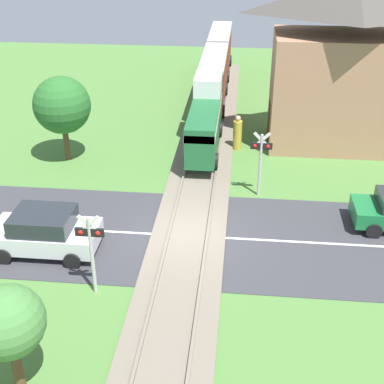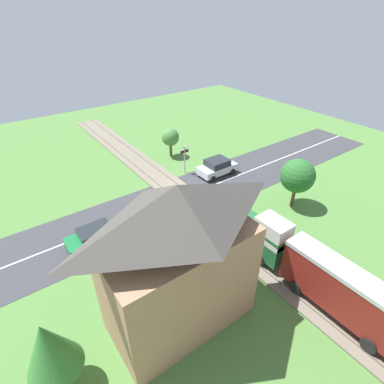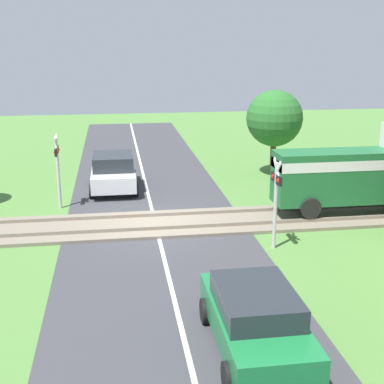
% 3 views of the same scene
% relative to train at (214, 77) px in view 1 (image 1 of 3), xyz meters
% --- Properties ---
extents(ground_plane, '(60.00, 60.00, 0.00)m').
position_rel_train_xyz_m(ground_plane, '(0.00, -14.56, -1.88)').
color(ground_plane, '#4C7A38').
extents(road_surface, '(48.00, 6.40, 0.02)m').
position_rel_train_xyz_m(road_surface, '(0.00, -14.56, -1.87)').
color(road_surface, '#38383D').
rests_on(road_surface, ground_plane).
extents(track_bed, '(2.80, 48.00, 0.24)m').
position_rel_train_xyz_m(track_bed, '(0.00, -14.56, -1.81)').
color(track_bed, '#756B5B').
rests_on(track_bed, ground_plane).
extents(train, '(1.58, 20.08, 3.18)m').
position_rel_train_xyz_m(train, '(0.00, 0.00, 0.00)').
color(train, '#1E6033').
rests_on(train, track_bed).
extents(car_near_crossing, '(3.79, 2.03, 1.59)m').
position_rel_train_xyz_m(car_near_crossing, '(-4.99, -16.00, -1.06)').
color(car_near_crossing, silver).
rests_on(car_near_crossing, ground_plane).
extents(crossing_signal_west_approach, '(0.90, 0.18, 2.90)m').
position_rel_train_xyz_m(crossing_signal_west_approach, '(-2.65, -18.10, -0.01)').
color(crossing_signal_west_approach, '#B7B7B7').
rests_on(crossing_signal_west_approach, ground_plane).
extents(crossing_signal_east_approach, '(0.90, 0.18, 2.90)m').
position_rel_train_xyz_m(crossing_signal_east_approach, '(2.65, -11.01, -0.01)').
color(crossing_signal_east_approach, '#B7B7B7').
rests_on(crossing_signal_east_approach, ground_plane).
extents(station_building, '(7.59, 4.13, 8.22)m').
position_rel_train_xyz_m(station_building, '(6.71, -5.06, 2.13)').
color(station_building, '#AD7A5B').
rests_on(station_building, ground_plane).
extents(pedestrian_by_station, '(0.44, 0.44, 1.78)m').
position_rel_train_xyz_m(pedestrian_by_station, '(1.60, -6.19, -1.07)').
color(pedestrian_by_station, gold).
rests_on(pedestrian_by_station, ground_plane).
extents(tree_roadside_hedge, '(2.69, 2.69, 4.12)m').
position_rel_train_xyz_m(tree_roadside_hedge, '(-6.61, -8.29, 0.88)').
color(tree_roadside_hedge, brown).
rests_on(tree_roadside_hedge, ground_plane).
extents(tree_beyond_track, '(1.86, 1.86, 3.15)m').
position_rel_train_xyz_m(tree_beyond_track, '(-3.59, -22.08, 0.31)').
color(tree_beyond_track, brown).
rests_on(tree_beyond_track, ground_plane).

